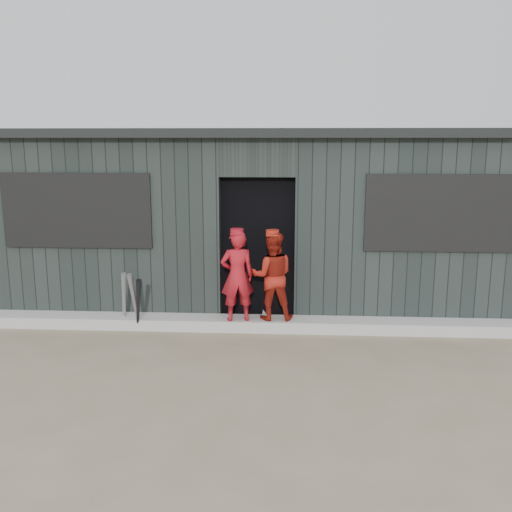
# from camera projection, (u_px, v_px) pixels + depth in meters

# --- Properties ---
(ground) EXTENTS (80.00, 80.00, 0.00)m
(ground) POSITION_uv_depth(u_px,v_px,m) (246.00, 387.00, 5.81)
(ground) COLOR #766751
(ground) RESTS_ON ground
(curb) EXTENTS (8.00, 0.36, 0.15)m
(curb) POSITION_uv_depth(u_px,v_px,m) (256.00, 324.00, 7.58)
(curb) COLOR #A9A9A4
(curb) RESTS_ON ground
(bat_left) EXTENTS (0.18, 0.31, 0.79)m
(bat_left) POSITION_uv_depth(u_px,v_px,m) (124.00, 300.00, 7.54)
(bat_left) COLOR #919299
(bat_left) RESTS_ON ground
(bat_mid) EXTENTS (0.12, 0.32, 0.82)m
(bat_mid) POSITION_uv_depth(u_px,v_px,m) (135.00, 303.00, 7.36)
(bat_mid) COLOR gray
(bat_mid) RESTS_ON ground
(bat_right) EXTENTS (0.19, 0.32, 0.75)m
(bat_right) POSITION_uv_depth(u_px,v_px,m) (138.00, 305.00, 7.37)
(bat_right) COLOR black
(bat_right) RESTS_ON ground
(player_red_left) EXTENTS (0.49, 0.37, 1.19)m
(player_red_left) POSITION_uv_depth(u_px,v_px,m) (237.00, 276.00, 7.37)
(player_red_left) COLOR #AA151F
(player_red_left) RESTS_ON curb
(player_red_right) EXTENTS (0.59, 0.47, 1.16)m
(player_red_right) POSITION_uv_depth(u_px,v_px,m) (272.00, 276.00, 7.44)
(player_red_right) COLOR maroon
(player_red_right) RESTS_ON curb
(player_grey_back) EXTENTS (0.60, 0.45, 1.12)m
(player_grey_back) POSITION_uv_depth(u_px,v_px,m) (266.00, 279.00, 7.96)
(player_grey_back) COLOR #A4A4A4
(player_grey_back) RESTS_ON ground
(dugout) EXTENTS (8.30, 3.30, 2.62)m
(dugout) POSITION_uv_depth(u_px,v_px,m) (262.00, 216.00, 8.98)
(dugout) COLOR black
(dugout) RESTS_ON ground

